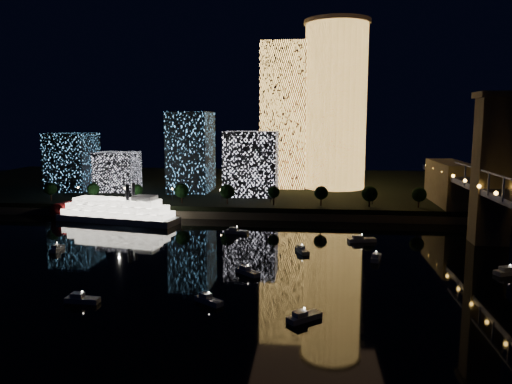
% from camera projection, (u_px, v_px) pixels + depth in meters
% --- Properties ---
extents(ground, '(520.00, 520.00, 0.00)m').
position_uv_depth(ground, '(287.00, 284.00, 125.43)').
color(ground, black).
rests_on(ground, ground).
extents(far_bank, '(420.00, 160.00, 5.00)m').
position_uv_depth(far_bank, '(301.00, 188.00, 282.39)').
color(far_bank, black).
rests_on(far_bank, ground).
extents(seawall, '(420.00, 6.00, 3.00)m').
position_uv_depth(seawall, '(297.00, 216.00, 205.84)').
color(seawall, '#6B5E4C').
rests_on(seawall, ground).
extents(tower_cylindrical, '(34.00, 34.00, 86.01)m').
position_uv_depth(tower_cylindrical, '(335.00, 106.00, 259.65)').
color(tower_cylindrical, '#F9B34F').
rests_on(tower_cylindrical, far_bank).
extents(tower_rectangular, '(23.73, 23.73, 75.49)m').
position_uv_depth(tower_rectangular, '(284.00, 116.00, 265.60)').
color(tower_rectangular, '#F9B34F').
rests_on(tower_rectangular, far_bank).
extents(midrise_blocks, '(116.35, 33.00, 39.84)m').
position_uv_depth(midrise_blocks, '(168.00, 160.00, 249.04)').
color(midrise_blocks, white).
rests_on(midrise_blocks, far_bank).
extents(riverboat, '(55.54, 21.37, 16.41)m').
position_uv_depth(riverboat, '(112.00, 211.00, 201.79)').
color(riverboat, silver).
rests_on(riverboat, ground).
extents(motorboats, '(138.80, 82.17, 2.78)m').
position_uv_depth(motorboats, '(286.00, 262.00, 141.82)').
color(motorboats, silver).
rests_on(motorboats, ground).
extents(esplanade_trees, '(165.84, 6.63, 8.82)m').
position_uv_depth(esplanade_trees, '(240.00, 192.00, 213.12)').
color(esplanade_trees, black).
rests_on(esplanade_trees, far_bank).
extents(street_lamps, '(132.70, 0.70, 5.65)m').
position_uv_depth(street_lamps, '(221.00, 193.00, 220.28)').
color(street_lamps, black).
rests_on(street_lamps, far_bank).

